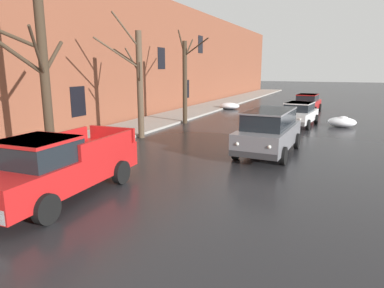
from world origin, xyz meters
The scene contains 13 objects.
left_sidewalk_slab centered at (-6.84, 18.00, 0.06)m, with size 3.27×80.00×0.13m, color gray.
brick_townhouse_facade centered at (-8.97, 18.01, 4.34)m, with size 0.63×80.00×8.67m.
snow_bank_near_corner_left centered at (-4.76, 29.68, 0.27)m, with size 1.70×1.34×0.55m.
snow_bank_along_left_kerb centered at (4.36, 23.40, 0.31)m, with size 1.62×1.05×0.67m.
snow_bank_mid_block_left centered at (-4.69, 12.43, 0.24)m, with size 1.77×0.96×0.57m.
bare_tree_second_along_sidewalk centered at (-4.98, 9.64, 3.71)m, with size 2.58×3.20×7.66m.
bare_tree_mid_block centered at (-5.00, 15.60, 2.84)m, with size 2.69×2.94×6.00m.
bare_tree_far_down_block centered at (-4.92, 20.90, 2.82)m, with size 2.91×2.56×5.93m.
pickup_truck_red_approaching_near_lane centered at (-2.45, 7.54, 0.88)m, with size 2.23×5.18×1.76m.
suv_grey_parked_kerbside_close centered at (1.70, 14.89, 0.99)m, with size 2.11×4.80×1.82m.
sedan_white_parked_kerbside_mid centered at (1.86, 22.86, 0.75)m, with size 2.18×4.19×1.42m.
sedan_red_parked_far_down_block centered at (1.56, 30.31, 0.75)m, with size 2.11×4.29×1.42m.
fire_hydrant centered at (-4.39, 8.34, 0.36)m, with size 0.42×0.22×0.71m.
Camera 1 is at (4.51, 0.87, 3.46)m, focal length 32.34 mm.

